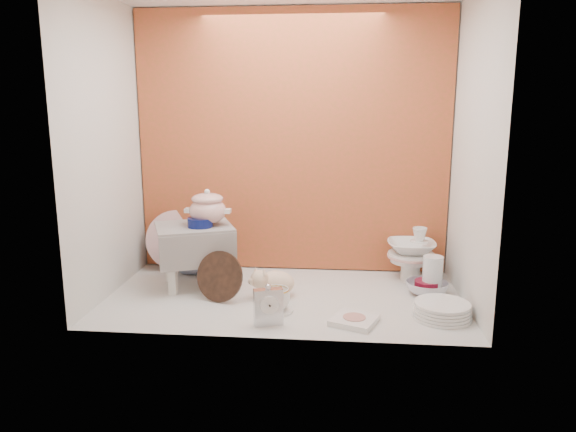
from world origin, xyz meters
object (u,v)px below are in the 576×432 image
object	(u,v)px
crystal_bowl	(427,288)
dinner_plate_stack	(442,310)
porcelain_tower	(411,254)
plush_pig	(276,283)
soup_tureen	(208,207)
blue_white_vase	(191,251)
gold_rim_teacup	(276,299)
floral_platter	(176,240)
mantel_clock	(268,305)
step_stool	(195,256)

from	to	relation	value
crystal_bowl	dinner_plate_stack	bearing A→B (deg)	-86.51
porcelain_tower	plush_pig	bearing A→B (deg)	-155.42
soup_tureen	blue_white_vase	world-z (taller)	soup_tureen
blue_white_vase	crystal_bowl	distance (m)	1.35
gold_rim_teacup	crystal_bowl	xyz separation A→B (m)	(0.75, 0.31, -0.03)
floral_platter	porcelain_tower	world-z (taller)	floral_platter
blue_white_vase	porcelain_tower	distance (m)	1.26
porcelain_tower	mantel_clock	bearing A→B (deg)	-135.49
dinner_plate_stack	plush_pig	bearing A→B (deg)	164.90
mantel_clock	dinner_plate_stack	distance (m)	0.80
porcelain_tower	floral_platter	bearing A→B (deg)	176.01
soup_tureen	plush_pig	xyz separation A→B (m)	(0.38, -0.14, -0.36)
mantel_clock	blue_white_vase	bearing A→B (deg)	108.94
step_stool	porcelain_tower	distance (m)	1.19
floral_platter	mantel_clock	xyz separation A→B (m)	(0.66, -0.80, -0.08)
dinner_plate_stack	crystal_bowl	size ratio (longest dim) A/B	1.25
step_stool	dinner_plate_stack	bearing A→B (deg)	-37.52
step_stool	crystal_bowl	distance (m)	1.24
gold_rim_teacup	dinner_plate_stack	distance (m)	0.77
gold_rim_teacup	crystal_bowl	world-z (taller)	gold_rim_teacup
floral_platter	mantel_clock	world-z (taller)	floral_platter
plush_pig	dinner_plate_stack	distance (m)	0.83
blue_white_vase	crystal_bowl	bearing A→B (deg)	-11.20
mantel_clock	floral_platter	bearing A→B (deg)	111.50
soup_tureen	blue_white_vase	distance (m)	0.41
floral_platter	crystal_bowl	world-z (taller)	floral_platter
dinner_plate_stack	blue_white_vase	bearing A→B (deg)	156.76
step_stool	mantel_clock	size ratio (longest dim) A/B	2.09
dinner_plate_stack	porcelain_tower	distance (m)	0.56
gold_rim_teacup	crystal_bowl	distance (m)	0.81
dinner_plate_stack	crystal_bowl	xyz separation A→B (m)	(-0.02, 0.31, -0.00)
dinner_plate_stack	porcelain_tower	bearing A→B (deg)	97.89
step_stool	floral_platter	distance (m)	0.36
soup_tureen	porcelain_tower	bearing A→B (deg)	9.57
mantel_clock	gold_rim_teacup	distance (m)	0.16
plush_pig	gold_rim_teacup	distance (m)	0.21
blue_white_vase	plush_pig	bearing A→B (deg)	-33.57
gold_rim_teacup	blue_white_vase	bearing A→B (deg)	134.86
floral_platter	gold_rim_teacup	xyz separation A→B (m)	(0.67, -0.64, -0.11)
floral_platter	mantel_clock	bearing A→B (deg)	-50.40
mantel_clock	soup_tureen	bearing A→B (deg)	109.09
floral_platter	crystal_bowl	xyz separation A→B (m)	(1.43, -0.33, -0.14)
floral_platter	porcelain_tower	xyz separation A→B (m)	(1.37, -0.10, -0.02)
dinner_plate_stack	porcelain_tower	xyz separation A→B (m)	(-0.08, 0.54, 0.11)
step_stool	soup_tureen	distance (m)	0.28
soup_tureen	porcelain_tower	xyz separation A→B (m)	(1.10, 0.19, -0.28)
plush_pig	gold_rim_teacup	xyz separation A→B (m)	(0.03, -0.21, -0.01)
blue_white_vase	dinner_plate_stack	bearing A→B (deg)	-23.24
mantel_clock	gold_rim_teacup	xyz separation A→B (m)	(0.02, 0.16, -0.03)
step_stool	porcelain_tower	bearing A→B (deg)	-12.44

